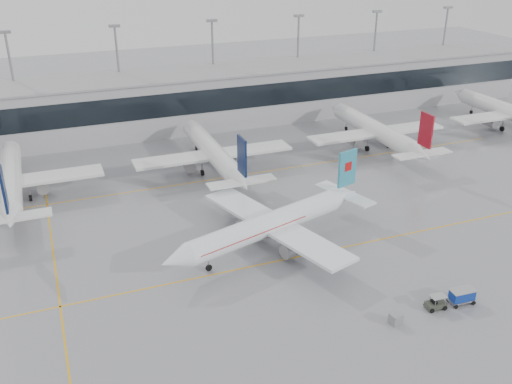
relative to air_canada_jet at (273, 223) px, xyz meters
name	(u,v)px	position (x,y,z in m)	size (l,w,h in m)	color
ground	(288,259)	(0.36, -4.39, -3.46)	(320.00, 320.00, 0.00)	gray
taxi_line_main	(288,259)	(0.36, -4.39, -3.46)	(120.00, 0.25, 0.01)	orange
taxi_line_north	(220,178)	(0.36, 25.61, -3.46)	(120.00, 0.25, 0.01)	orange
taxi_line_cross	(53,248)	(-29.64, 10.61, -3.46)	(0.25, 60.00, 0.01)	orange
terminal	(175,101)	(0.36, 57.61, 2.54)	(180.00, 15.00, 12.00)	#A0A0A4
terminal_glass	(184,104)	(0.36, 50.06, 4.04)	(180.00, 0.20, 5.00)	black
terminal_roof	(174,74)	(0.36, 57.61, 8.74)	(182.00, 16.00, 0.40)	gray
light_masts	(167,64)	(0.36, 63.61, 9.88)	(156.40, 1.00, 22.60)	gray
air_canada_jet	(273,223)	(0.00, 0.00, 0.00)	(34.65, 28.00, 10.97)	white
parked_jet_b	(10,180)	(-34.64, 29.30, 0.25)	(29.64, 36.96, 11.72)	silver
parked_jet_c	(213,153)	(0.36, 29.30, 0.25)	(29.64, 36.96, 11.72)	silver
parked_jet_d	(376,131)	(35.36, 29.30, 0.25)	(29.64, 36.96, 11.72)	silver
parked_jet_e	(510,112)	(70.36, 29.30, 0.25)	(29.64, 36.96, 11.72)	silver
baggage_tug	(436,304)	(12.18, -21.10, -2.85)	(3.62, 1.64, 1.74)	#33382D
baggage_cart	(462,295)	(15.78, -21.32, -2.34)	(3.20, 1.92, 1.91)	gray
gse_unit	(396,319)	(6.09, -21.80, -2.83)	(1.27, 1.18, 1.27)	gray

